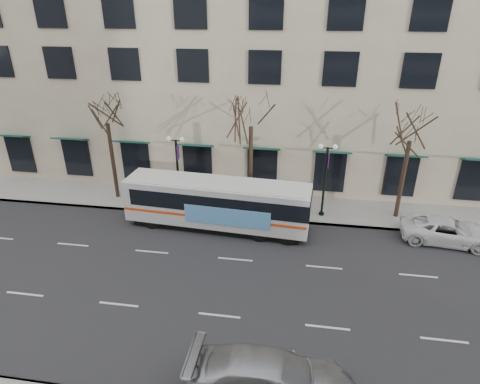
% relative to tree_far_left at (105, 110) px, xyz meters
% --- Properties ---
extents(ground, '(160.00, 160.00, 0.00)m').
position_rel_tree_far_left_xyz_m(ground, '(10.00, -8.80, -6.70)').
color(ground, black).
rests_on(ground, ground).
extents(sidewalk_far, '(80.00, 4.00, 0.15)m').
position_rel_tree_far_left_xyz_m(sidewalk_far, '(15.00, 0.20, -6.62)').
color(sidewalk_far, gray).
rests_on(sidewalk_far, ground).
extents(building_hotel, '(40.00, 20.00, 24.00)m').
position_rel_tree_far_left_xyz_m(building_hotel, '(8.00, 12.20, 5.30)').
color(building_hotel, tan).
rests_on(building_hotel, ground).
extents(tree_far_left, '(3.60, 3.60, 8.34)m').
position_rel_tree_far_left_xyz_m(tree_far_left, '(0.00, 0.00, 0.00)').
color(tree_far_left, black).
rests_on(tree_far_left, ground).
extents(tree_far_mid, '(3.60, 3.60, 8.55)m').
position_rel_tree_far_left_xyz_m(tree_far_mid, '(10.00, 0.00, 0.21)').
color(tree_far_mid, black).
rests_on(tree_far_mid, ground).
extents(tree_far_right, '(3.60, 3.60, 8.06)m').
position_rel_tree_far_left_xyz_m(tree_far_right, '(20.00, 0.00, -0.28)').
color(tree_far_right, black).
rests_on(tree_far_right, ground).
extents(lamp_post_left, '(1.22, 0.45, 5.21)m').
position_rel_tree_far_left_xyz_m(lamp_post_left, '(5.01, -0.60, -3.75)').
color(lamp_post_left, black).
rests_on(lamp_post_left, ground).
extents(lamp_post_right, '(1.22, 0.45, 5.21)m').
position_rel_tree_far_left_xyz_m(lamp_post_right, '(15.01, -0.60, -3.75)').
color(lamp_post_right, black).
rests_on(lamp_post_right, ground).
extents(city_bus, '(11.95, 3.41, 3.20)m').
position_rel_tree_far_left_xyz_m(city_bus, '(8.33, -3.01, -4.95)').
color(city_bus, silver).
rests_on(city_bus, ground).
extents(silver_car, '(6.27, 2.58, 1.82)m').
position_rel_tree_far_left_xyz_m(silver_car, '(12.79, -15.00, -5.79)').
color(silver_car, '#9C9EA3').
rests_on(silver_car, ground).
extents(white_pickup, '(5.61, 3.03, 1.49)m').
position_rel_tree_far_left_xyz_m(white_pickup, '(22.43, -2.61, -5.95)').
color(white_pickup, silver).
rests_on(white_pickup, ground).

